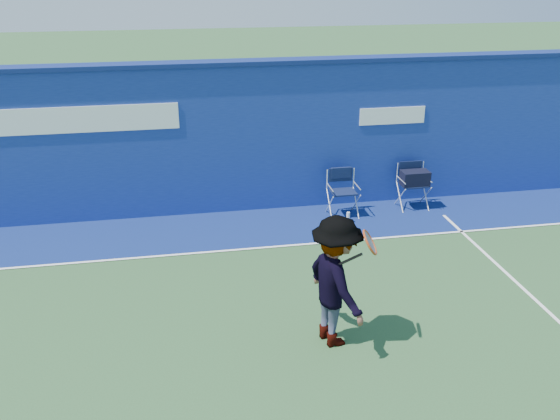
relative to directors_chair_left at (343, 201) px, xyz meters
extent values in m
plane|color=#2A4D29|center=(-2.45, -4.43, -0.32)|extent=(80.00, 80.00, 0.00)
cube|color=navy|center=(-2.45, 0.77, 1.18)|extent=(24.00, 0.40, 3.00)
cube|color=navy|center=(-2.45, 0.77, 2.72)|extent=(24.00, 0.50, 0.08)
cube|color=white|center=(-5.45, 0.56, 1.78)|extent=(4.50, 0.02, 0.50)
cube|color=white|center=(1.15, 0.56, 1.58)|extent=(1.40, 0.02, 0.35)
cube|color=navy|center=(-2.45, -0.33, -0.31)|extent=(24.00, 1.80, 0.01)
cube|color=white|center=(-2.45, -1.23, -0.30)|extent=(24.00, 0.06, 0.01)
cube|color=#0F1839|center=(0.00, -0.02, 0.20)|extent=(0.50, 0.42, 0.03)
cube|color=silver|center=(0.00, 0.22, 0.40)|extent=(0.57, 0.02, 0.41)
cube|color=#0F1839|center=(0.00, 0.22, 0.49)|extent=(0.50, 0.03, 0.29)
cube|color=#0F1839|center=(0.00, 0.22, 0.53)|extent=(0.41, 0.06, 0.23)
cube|color=#0F1839|center=(1.57, 0.11, 0.20)|extent=(0.50, 0.42, 0.03)
cube|color=silver|center=(1.57, 0.36, 0.41)|extent=(0.57, 0.02, 0.42)
cube|color=#0F1839|center=(1.57, 0.36, 0.49)|extent=(0.50, 0.03, 0.29)
cube|color=black|center=(1.57, 0.08, 0.36)|extent=(0.57, 0.33, 0.31)
cylinder|color=silver|center=(0.01, -0.41, -0.20)|extent=(0.07, 0.07, 0.23)
imported|color=#EA4738|center=(-1.31, -4.20, 0.62)|extent=(0.98, 1.34, 1.86)
torus|color=#AC3E17|center=(-0.91, -4.32, 1.22)|extent=(0.32, 0.42, 0.33)
cylinder|color=gray|center=(-0.91, -4.32, 1.22)|extent=(0.25, 0.35, 0.27)
cylinder|color=black|center=(-1.19, -4.40, 1.05)|extent=(0.31, 0.13, 0.21)
camera|label=1|loc=(-3.26, -10.83, 4.60)|focal=38.00mm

